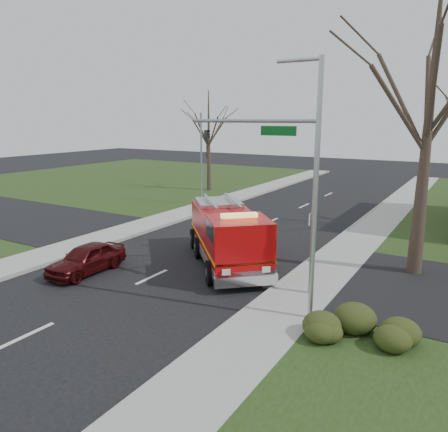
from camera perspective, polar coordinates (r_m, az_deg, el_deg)
The scene contains 11 objects.
ground at distance 18.97m, azimuth -9.41°, elevation -7.88°, with size 120.00×120.00×0.00m, color black.
sidewalk_right at distance 15.91m, azimuth 8.29°, elevation -11.71°, with size 2.40×80.00×0.15m, color #969791.
sidewalk_left at distance 23.27m, azimuth -21.20°, elevation -4.51°, with size 2.40×80.00×0.15m, color #969791.
hedge_corner at distance 14.08m, azimuth 17.56°, elevation -13.30°, with size 2.80×2.00×0.90m, color #2F3814.
bare_tree_near at distance 19.58m, azimuth 25.42°, elevation 13.85°, with size 6.00×6.00×12.00m.
bare_tree_left at distance 39.85m, azimuth -2.01°, elevation 11.16°, with size 4.50×4.50×9.00m.
traffic_signal_mast at distance 16.38m, azimuth 7.64°, elevation 5.91°, with size 5.29×0.18×6.80m.
streetlight_pole at distance 13.86m, azimuth 11.66°, elevation 3.89°, with size 1.48×0.16×8.40m.
utility_pole_far at distance 33.21m, azimuth -2.98°, elevation 7.29°, with size 0.14×0.14×7.00m, color gray.
fire_engine at distance 19.93m, azimuth 0.50°, elevation -2.74°, with size 6.61×6.97×2.89m.
parked_car_maroon at distance 19.97m, azimuth -17.53°, elevation -5.32°, with size 1.51×3.75×1.28m, color #3F0A0B.
Camera 1 is at (11.64, -13.45, 6.60)m, focal length 35.00 mm.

